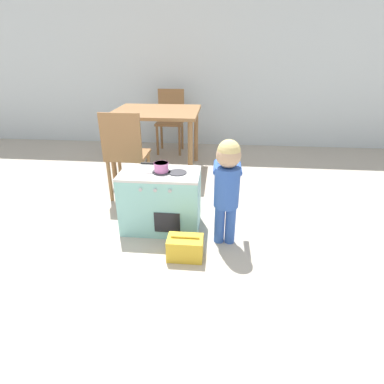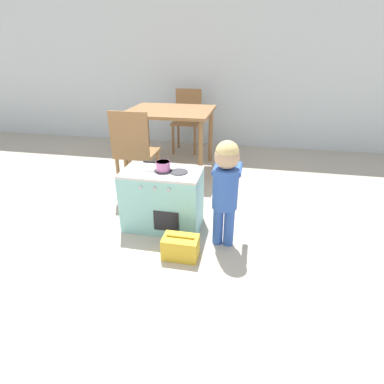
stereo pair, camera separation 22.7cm
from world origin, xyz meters
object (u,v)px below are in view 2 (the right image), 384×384
object	(u,v)px
child_figure	(226,181)
dining_table	(170,118)
dining_chair_near	(135,151)
toy_pot	(163,165)
toy_basket	(181,247)
dining_chair_far	(187,119)
play_kitchen	(163,199)

from	to	relation	value
child_figure	dining_table	size ratio (longest dim) A/B	0.83
child_figure	dining_chair_near	distance (m)	1.22
toy_pot	toy_basket	world-z (taller)	toy_pot
child_figure	dining_table	distance (m)	1.76
dining_table	dining_chair_far	xyz separation A→B (m)	(0.03, 0.83, -0.17)
toy_basket	dining_chair_near	size ratio (longest dim) A/B	0.29
dining_table	toy_basket	bearing A→B (deg)	-72.92
play_kitchen	dining_table	world-z (taller)	dining_table
toy_pot	dining_chair_near	world-z (taller)	dining_chair_near
dining_table	dining_chair_far	world-z (taller)	dining_chair_far
toy_basket	dining_chair_near	world-z (taller)	dining_chair_near
play_kitchen	dining_chair_far	xyz separation A→B (m)	(-0.27, 2.21, 0.23)
play_kitchen	child_figure	distance (m)	0.63
toy_pot	dining_chair_far	size ratio (longest dim) A/B	0.24
child_figure	toy_basket	xyz separation A→B (m)	(-0.29, -0.24, -0.45)
play_kitchen	dining_chair_far	bearing A→B (deg)	96.90
play_kitchen	dining_chair_near	world-z (taller)	dining_chair_near
dining_table	toy_pot	bearing A→B (deg)	-77.27
child_figure	dining_chair_near	size ratio (longest dim) A/B	0.94
play_kitchen	toy_basket	world-z (taller)	play_kitchen
toy_basket	dining_table	world-z (taller)	dining_table
toy_basket	dining_table	bearing A→B (deg)	107.08
play_kitchen	toy_pot	distance (m)	0.31
dining_chair_near	dining_chair_far	xyz separation A→B (m)	(0.18, 1.66, 0.00)
dining_chair_near	dining_chair_far	size ratio (longest dim) A/B	1.00
toy_basket	dining_chair_far	xyz separation A→B (m)	(-0.52, 2.62, 0.40)
dining_chair_near	dining_chair_far	distance (m)	1.67
play_kitchen	dining_chair_near	size ratio (longest dim) A/B	0.72
play_kitchen	child_figure	bearing A→B (deg)	-17.16
child_figure	toy_pot	bearing A→B (deg)	162.40
toy_basket	dining_table	distance (m)	1.95
child_figure	dining_table	bearing A→B (deg)	118.42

